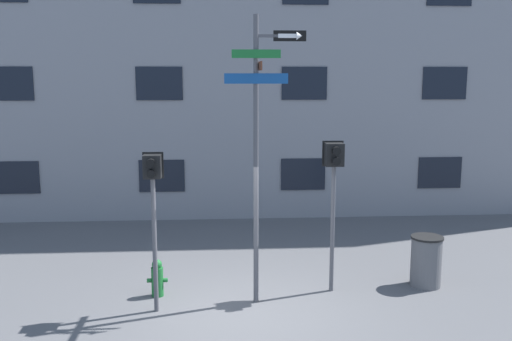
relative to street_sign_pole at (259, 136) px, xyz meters
The scene contains 6 objects.
ground_plane 3.09m from the street_sign_pole, 122.94° to the right, with size 60.00×60.00×0.00m, color #515154.
street_sign_pole is the anchor object (origin of this frame).
pedestrian_signal_left 2.04m from the street_sign_pole, behind, with size 0.36×0.40×2.80m.
pedestrian_signal_right 1.67m from the street_sign_pole, 17.37° to the left, with size 0.40×0.40×2.88m.
fire_hydrant 3.31m from the street_sign_pole, 167.86° to the left, with size 0.38×0.22×0.71m.
trash_bin 4.21m from the street_sign_pole, ahead, with size 0.63×0.63×1.00m.
Camera 1 is at (-0.40, -9.36, 4.11)m, focal length 40.00 mm.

